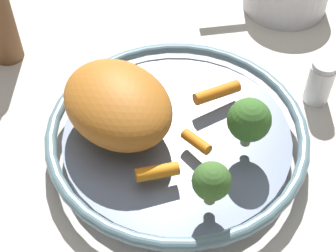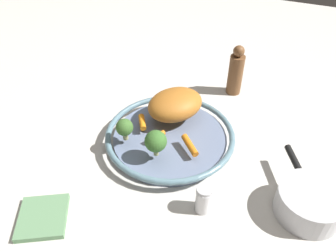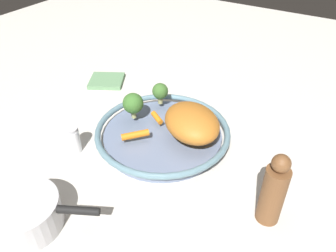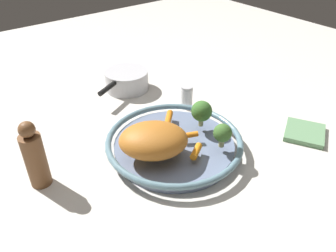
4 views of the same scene
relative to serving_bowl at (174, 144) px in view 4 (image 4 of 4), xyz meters
The scene contains 12 objects.
ground_plane 0.02m from the serving_bowl, ahead, with size 2.53×2.53×0.00m, color beige.
serving_bowl is the anchor object (origin of this frame).
roast_chicken_piece 0.10m from the serving_bowl, 11.67° to the left, with size 0.16×0.13×0.07m, color #B86C25.
baby_carrot_back 0.08m from the serving_bowl, 117.62° to the right, with size 0.02×0.02×0.07m, color orange.
baby_carrot_left 0.05m from the serving_bowl, 145.09° to the left, with size 0.01×0.01×0.04m, color orange.
baby_carrot_right 0.09m from the serving_bowl, 91.30° to the left, with size 0.02×0.02×0.05m, color orange.
broccoli_floret_edge 0.11m from the serving_bowl, behind, with size 0.06×0.06×0.07m.
broccoli_floret_mid 0.13m from the serving_bowl, 125.41° to the left, with size 0.05×0.05×0.06m.
salt_shaker 0.23m from the serving_bowl, 138.56° to the right, with size 0.04×0.04×0.07m.
pepper_mill 0.34m from the serving_bowl, 17.35° to the right, with size 0.05×0.05×0.17m.
saucepan 0.38m from the serving_bowl, 103.40° to the right, with size 0.22×0.15×0.07m.
dish_towel 0.37m from the serving_bowl, 153.39° to the left, with size 0.11×0.10×0.01m, color #669366.
Camera 4 is at (0.44, 0.53, 0.55)m, focal length 35.81 mm.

